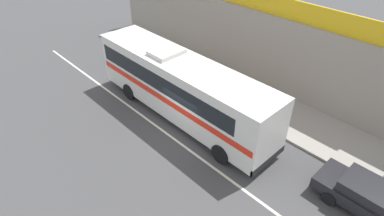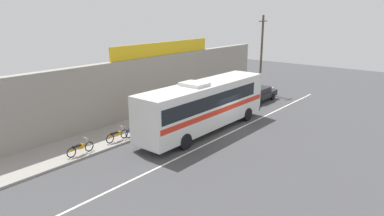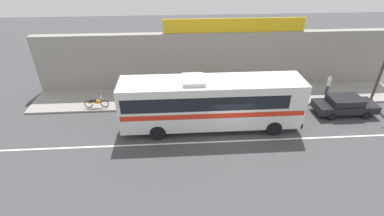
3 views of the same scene
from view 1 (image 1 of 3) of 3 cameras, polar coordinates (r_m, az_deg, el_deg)
ground_plane at (r=17.37m, az=-1.26°, el=-4.41°), size 70.00×70.00×0.00m
sidewalk_slab at (r=20.49m, az=9.51°, el=2.28°), size 30.00×3.60×0.14m
storefront_facade at (r=20.94m, az=13.84°, el=9.83°), size 30.00×0.70×4.80m
storefront_billboard at (r=19.26m, az=18.46°, el=16.31°), size 11.58×0.12×1.10m
road_center_stripe at (r=16.98m, az=-3.25°, el=-5.60°), size 30.00×0.14×0.01m
intercity_bus at (r=17.48m, az=-2.02°, el=4.21°), size 12.00×2.66×3.78m
parked_car at (r=15.17m, az=29.60°, el=-14.02°), size 4.45×1.85×1.37m
motorcycle_red at (r=25.69m, az=-9.76°, el=10.75°), size 1.84×0.56×0.94m
motorcycle_green at (r=23.63m, az=-5.51°, el=8.81°), size 1.82×0.56×0.94m
motorcycle_black at (r=22.48m, az=-3.47°, el=7.42°), size 1.94×0.56×0.94m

